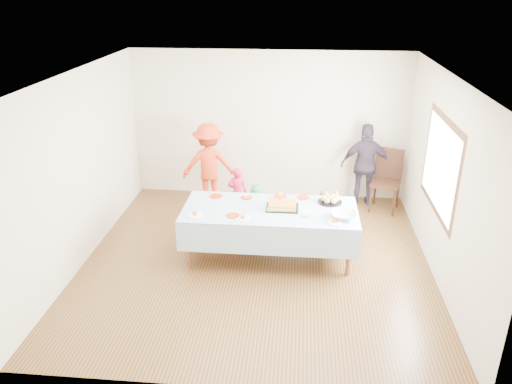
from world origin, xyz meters
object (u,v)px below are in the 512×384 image
dining_chair (387,176)px  birthday_cake (282,206)px  adult_left (209,164)px  party_table (270,212)px

dining_chair → birthday_cake: bearing=-115.3°
dining_chair → adult_left: (-3.16, -0.09, 0.15)m
party_table → dining_chair: bearing=44.3°
birthday_cake → adult_left: (-1.39, 1.77, -0.06)m
dining_chair → party_table: bearing=-117.4°
party_table → birthday_cake: birthday_cake is taller
birthday_cake → dining_chair: (1.77, 1.86, -0.21)m
birthday_cake → adult_left: 2.25m
birthday_cake → dining_chair: bearing=46.4°
adult_left → birthday_cake: bearing=121.4°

